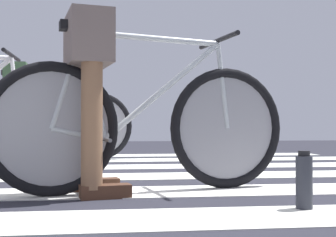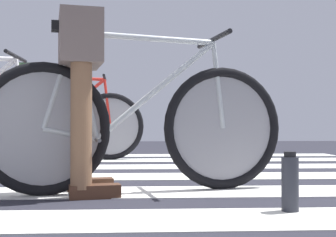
{
  "view_description": "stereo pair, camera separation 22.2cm",
  "coord_description": "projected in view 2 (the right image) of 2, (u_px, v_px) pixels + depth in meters",
  "views": [
    {
      "loc": [
        0.11,
        -3.26,
        0.4
      ],
      "look_at": [
        0.5,
        -0.1,
        0.44
      ],
      "focal_mm": 49.74,
      "sensor_mm": 36.0,
      "label": 1
    },
    {
      "loc": [
        0.34,
        -3.26,
        0.4
      ],
      "look_at": [
        0.5,
        -0.1,
        0.44
      ],
      "focal_mm": 49.74,
      "sensor_mm": 36.0,
      "label": 2
    }
  ],
  "objects": [
    {
      "name": "water_bottle",
      "position": [
        290.0,
        183.0,
        2.02
      ],
      "size": [
        0.07,
        0.07,
        0.26
      ],
      "color": "#272932",
      "rests_on": "ground"
    },
    {
      "name": "bicycle_3_of_3",
      "position": [
        61.0,
        124.0,
        4.91
      ],
      "size": [
        1.74,
        0.52,
        0.93
      ],
      "rotation": [
        0.0,
        0.0,
        0.05
      ],
      "color": "black",
      "rests_on": "ground"
    },
    {
      "name": "cyclist_3_of_3",
      "position": [
        31.0,
        99.0,
        4.88
      ],
      "size": [
        0.33,
        0.42,
        1.0
      ],
      "rotation": [
        0.0,
        0.0,
        0.05
      ],
      "color": "beige",
      "rests_on": "ground"
    },
    {
      "name": "cyclist_1_of_3",
      "position": [
        81.0,
        78.0,
        2.53
      ],
      "size": [
        0.38,
        0.45,
        0.98
      ],
      "rotation": [
        0.0,
        0.0,
        0.2
      ],
      "color": "brown",
      "rests_on": "ground"
    },
    {
      "name": "ground",
      "position": [
        96.0,
        180.0,
        3.24
      ],
      "size": [
        18.0,
        14.0,
        0.02
      ],
      "color": "#25252E"
    },
    {
      "name": "bicycle_1_of_3",
      "position": [
        137.0,
        124.0,
        2.6
      ],
      "size": [
        1.71,
        0.56,
        0.93
      ],
      "rotation": [
        0.0,
        0.0,
        0.2
      ],
      "color": "black",
      "rests_on": "ground"
    },
    {
      "name": "crosswalk_markings",
      "position": [
        104.0,
        177.0,
        3.34
      ],
      "size": [
        5.47,
        4.99,
        0.0
      ],
      "color": "silver",
      "rests_on": "ground"
    }
  ]
}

